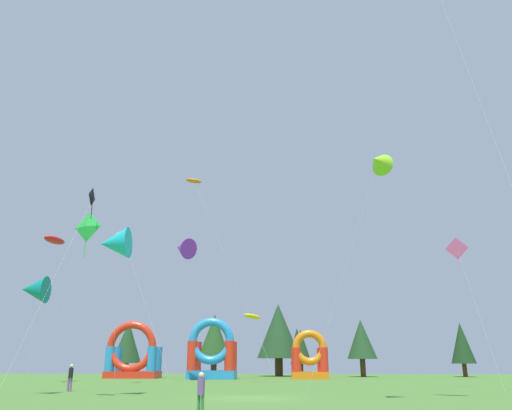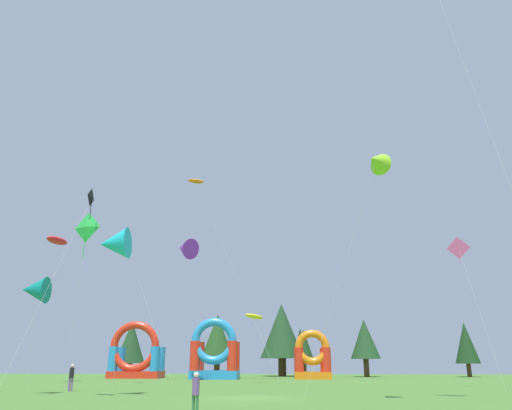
# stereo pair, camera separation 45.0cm
# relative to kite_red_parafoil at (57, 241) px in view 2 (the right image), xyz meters

# --- Properties ---
(ground_plane) EXTENTS (120.00, 120.00, 0.00)m
(ground_plane) POSITION_rel_kite_red_parafoil_xyz_m (21.38, -19.16, -13.93)
(ground_plane) COLOR #47752D
(kite_red_parafoil) EXTENTS (1.76, 6.56, 14.40)m
(kite_red_parafoil) POSITION_rel_kite_red_parafoil_xyz_m (0.00, 0.00, 0.00)
(kite_red_parafoil) COLOR red
(kite_red_parafoil) RESTS_ON ground_plane
(kite_teal_delta) EXTENTS (1.71, 2.03, 7.33)m
(kite_teal_delta) POSITION_rel_kite_red_parafoil_xyz_m (7.16, -17.39, -7.48)
(kite_teal_delta) COLOR #0C7F7A
(kite_teal_delta) RESTS_ON ground_plane
(kite_orange_parafoil) EXTENTS (10.80, 1.27, 23.34)m
(kite_orange_parafoil) POSITION_rel_kite_red_parafoil_xyz_m (12.91, 7.45, 8.91)
(kite_orange_parafoil) COLOR orange
(kite_orange_parafoil) RESTS_ON ground_plane
(kite_green_diamond) EXTENTS (1.98, 2.79, 10.41)m
(kite_green_diamond) POSITION_rel_kite_red_parafoil_xyz_m (11.40, -20.49, -4.23)
(kite_green_diamond) COLOR green
(kite_green_diamond) RESTS_ON ground_plane
(kite_yellow_parafoil) EXTENTS (3.41, 1.82, 6.69)m
(kite_yellow_parafoil) POSITION_rel_kite_red_parafoil_xyz_m (20.33, 1.56, -7.65)
(kite_yellow_parafoil) COLOR yellow
(kite_yellow_parafoil) RESTS_ON ground_plane
(kite_pink_diamond) EXTENTS (1.80, 3.31, 11.54)m
(kite_pink_diamond) POSITION_rel_kite_red_parafoil_xyz_m (37.90, -7.71, -3.08)
(kite_pink_diamond) COLOR #EA599E
(kite_pink_diamond) RESTS_ON ground_plane
(kite_white_delta) EXTENTS (6.46, 2.05, 14.14)m
(kite_white_delta) POSITION_rel_kite_red_parafoil_xyz_m (8.03, -2.59, -0.57)
(kite_white_delta) COLOR white
(kite_white_delta) RESTS_ON ground_plane
(kite_lime_delta) EXTENTS (5.20, 4.04, 13.32)m
(kite_lime_delta) POSITION_rel_kite_red_parafoil_xyz_m (28.71, -23.00, -1.27)
(kite_lime_delta) COLOR #8CD826
(kite_lime_delta) RESTS_ON ground_plane
(kite_purple_delta) EXTENTS (4.02, 4.48, 15.49)m
(kite_purple_delta) POSITION_rel_kite_red_parafoil_xyz_m (12.34, 5.29, 0.20)
(kite_purple_delta) COLOR purple
(kite_purple_delta) RESTS_ON ground_plane
(kite_black_diamond) EXTENTS (2.89, 3.32, 11.70)m
(kite_black_diamond) POSITION_rel_kite_red_parafoil_xyz_m (12.09, -21.55, -2.77)
(kite_black_diamond) COLOR black
(kite_black_diamond) RESTS_ON ground_plane
(kite_cyan_delta) EXTENTS (1.97, 3.85, 10.22)m
(kite_cyan_delta) POSITION_rel_kite_red_parafoil_xyz_m (12.64, -18.65, -4.76)
(kite_cyan_delta) COLOR #19B7CC
(kite_cyan_delta) RESTS_ON ground_plane
(person_near_camera) EXTENTS (0.34, 0.34, 1.59)m
(person_near_camera) POSITION_rel_kite_red_parafoil_xyz_m (20.08, -29.41, -12.98)
(person_near_camera) COLOR #33723F
(person_near_camera) RESTS_ON ground_plane
(person_midfield) EXTENTS (0.37, 0.37, 1.81)m
(person_midfield) POSITION_rel_kite_red_parafoil_xyz_m (8.42, -13.05, -12.85)
(person_midfield) COLOR #724C8C
(person_midfield) RESTS_ON ground_plane
(inflatable_blue_arch) EXTENTS (6.43, 4.14, 6.89)m
(inflatable_blue_arch) POSITION_rel_kite_red_parafoil_xyz_m (4.52, 15.67, -11.47)
(inflatable_blue_arch) COLOR red
(inflatable_blue_arch) RESTS_ON ground_plane
(inflatable_orange_dome) EXTENTS (4.32, 3.96, 5.65)m
(inflatable_orange_dome) POSITION_rel_kite_red_parafoil_xyz_m (26.58, 14.06, -11.83)
(inflatable_orange_dome) COLOR orange
(inflatable_orange_dome) RESTS_ON ground_plane
(inflatable_red_slide) EXTENTS (5.62, 4.31, 7.01)m
(inflatable_red_slide) POSITION_rel_kite_red_parafoil_xyz_m (14.91, 12.90, -11.34)
(inflatable_red_slide) COLOR #268CD8
(inflatable_red_slide) RESTS_ON ground_plane
(tree_row_0) EXTENTS (4.13, 4.13, 7.60)m
(tree_row_0) POSITION_rel_kite_red_parafoil_xyz_m (1.28, 23.99, -9.28)
(tree_row_0) COLOR #4C331E
(tree_row_0) RESTS_ON ground_plane
(tree_row_1) EXTENTS (4.34, 4.34, 8.26)m
(tree_row_1) POSITION_rel_kite_red_parafoil_xyz_m (14.08, 21.23, -8.63)
(tree_row_1) COLOR #4C331E
(tree_row_1) RESTS_ON ground_plane
(tree_row_2) EXTENTS (6.25, 6.25, 10.16)m
(tree_row_2) POSITION_rel_kite_red_parafoil_xyz_m (22.84, 26.02, -7.67)
(tree_row_2) COLOR #4C331E
(tree_row_2) RESTS_ON ground_plane
(tree_row_3) EXTENTS (2.36, 2.36, 6.68)m
(tree_row_3) POSITION_rel_kite_red_parafoil_xyz_m (25.54, 26.36, -9.41)
(tree_row_3) COLOR #4C331E
(tree_row_3) RESTS_ON ground_plane
(tree_row_4) EXTENTS (3.00, 3.00, 6.31)m
(tree_row_4) POSITION_rel_kite_red_parafoil_xyz_m (25.94, 23.55, -9.99)
(tree_row_4) COLOR #4C331E
(tree_row_4) RESTS_ON ground_plane
(tree_row_5) EXTENTS (4.10, 4.10, 7.67)m
(tree_row_5) POSITION_rel_kite_red_parafoil_xyz_m (34.38, 23.60, -8.97)
(tree_row_5) COLOR #4C331E
(tree_row_5) RESTS_ON ground_plane
(tree_row_6) EXTENTS (3.29, 3.29, 7.22)m
(tree_row_6) POSITION_rel_kite_red_parafoil_xyz_m (48.29, 24.19, -9.49)
(tree_row_6) COLOR #4C331E
(tree_row_6) RESTS_ON ground_plane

